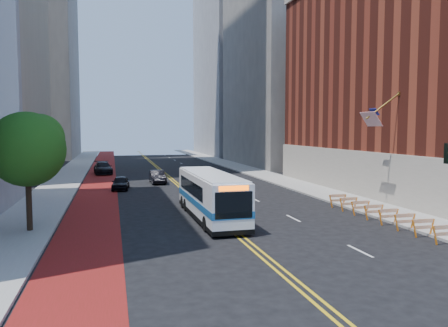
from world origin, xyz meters
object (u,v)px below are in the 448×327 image
at_px(street_tree, 28,146).
at_px(transit_bus, 210,195).
at_px(car_b, 157,177).
at_px(car_c, 103,168).
at_px(car_a, 121,183).

bearing_deg(street_tree, transit_bus, 7.01).
xyz_separation_m(car_b, car_c, (-5.93, 11.80, 0.08)).
distance_m(street_tree, transit_bus, 11.32).
bearing_deg(street_tree, car_b, 66.27).
xyz_separation_m(street_tree, car_a, (5.28, 16.96, -4.25)).
bearing_deg(car_c, street_tree, -100.89).
relative_size(car_a, car_c, 0.71).
height_order(transit_bus, car_b, transit_bus).
height_order(street_tree, transit_bus, street_tree).
bearing_deg(street_tree, car_c, 84.20).
distance_m(transit_bus, car_b, 19.83).
bearing_deg(car_b, street_tree, -114.96).
relative_size(transit_bus, car_c, 2.02).
height_order(transit_bus, car_a, transit_bus).
height_order(transit_bus, car_c, transit_bus).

